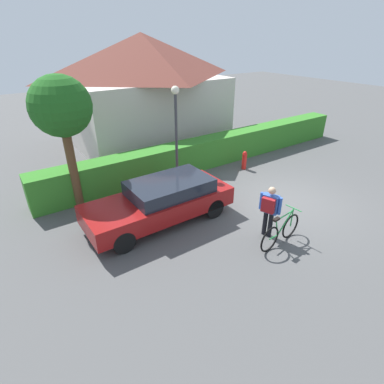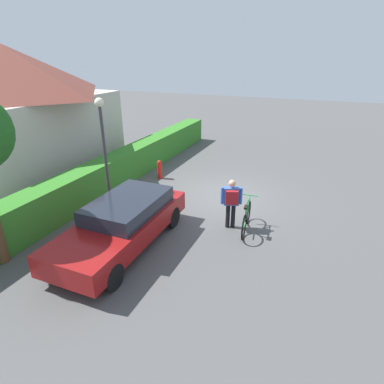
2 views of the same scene
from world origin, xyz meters
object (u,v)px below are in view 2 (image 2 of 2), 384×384
Objects in this scene: street_lamp at (103,140)px; fire_hydrant at (160,169)px; person_rider at (231,200)px; parked_car_near at (123,222)px; bicycle at (246,219)px.

fire_hydrant is at bearing -0.84° from street_lamp.
parked_car_near is at bearing 130.60° from person_rider.
bicycle is at bearing -54.49° from parked_car_near.
street_lamp reaches higher than bicycle.
street_lamp is 3.99m from fire_hydrant.
person_rider is at bearing -49.40° from parked_car_near.
fire_hydrant is (5.01, 1.59, -0.31)m from parked_car_near.
person_rider is (2.10, -2.45, 0.22)m from parked_car_near.
street_lamp reaches higher than parked_car_near.
parked_car_near reaches higher than fire_hydrant.
parked_car_near is at bearing -134.07° from street_lamp.
street_lamp is at bearing 96.33° from bicycle.
street_lamp is (1.59, 1.64, 1.76)m from parked_car_near.
parked_car_near is 3.63m from bicycle.
person_rider is (-0.00, 0.49, 0.53)m from bicycle.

